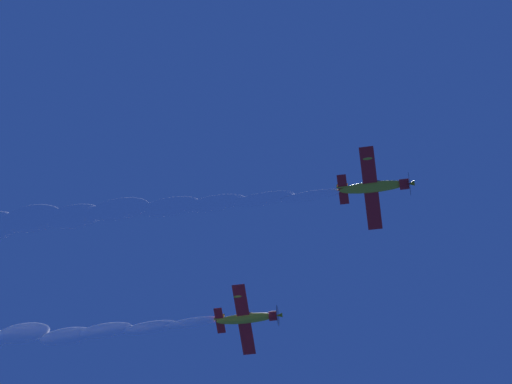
% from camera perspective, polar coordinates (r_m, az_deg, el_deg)
% --- Properties ---
extents(airplane_lead, '(6.94, 6.90, 2.84)m').
position_cam_1_polar(airplane_lead, '(82.53, 7.67, 0.34)').
color(airplane_lead, gold).
extents(airplane_left_wingman, '(6.98, 6.87, 2.63)m').
position_cam_1_polar(airplane_left_wingman, '(92.69, -0.52, -8.11)').
color(airplane_left_wingman, gold).
extents(smoke_trail_lead, '(29.77, 38.90, 5.08)m').
position_cam_1_polar(smoke_trail_lead, '(89.34, -15.16, -1.89)').
color(smoke_trail_lead, white).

